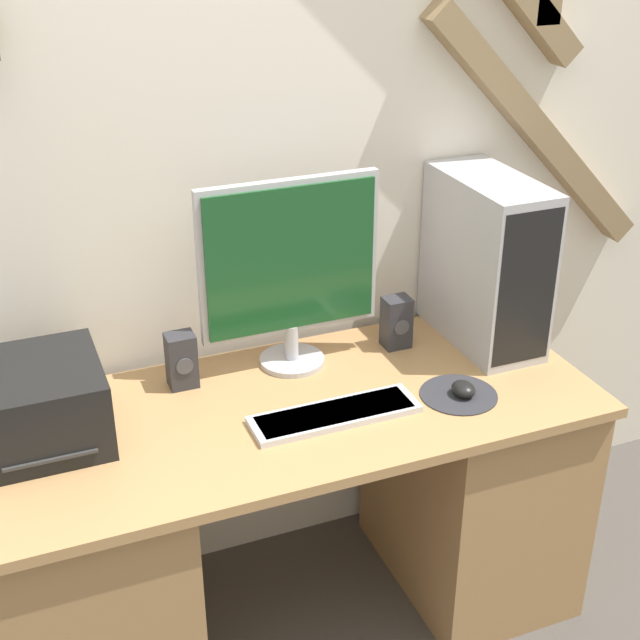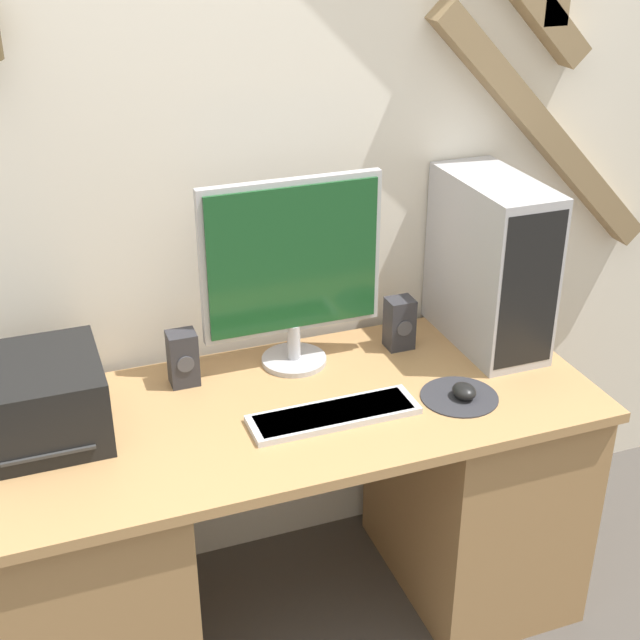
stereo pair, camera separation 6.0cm
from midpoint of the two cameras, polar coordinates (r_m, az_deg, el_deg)
wall_back at (r=2.55m, az=-3.81°, el=10.57°), size 6.40×0.18×2.70m
desk at (r=2.65m, az=-0.91°, el=-12.32°), size 1.67×0.71×0.78m
monitor at (r=2.49m, az=-1.10°, el=3.53°), size 0.52×0.19×0.56m
keyboard at (r=2.37m, az=1.62°, el=-6.06°), size 0.46×0.13×0.02m
mousepad at (r=2.49m, az=9.59°, el=-4.87°), size 0.22×0.22×0.00m
mouse at (r=2.48m, az=9.90°, el=-4.51°), size 0.06×0.08×0.04m
computer_tower at (r=2.70m, az=11.48°, el=3.59°), size 0.21×0.44×0.51m
printer at (r=2.35m, az=-16.81°, el=-4.94°), size 0.32×0.35×0.21m
speaker_left at (r=2.51m, az=-8.09°, el=-2.45°), size 0.08×0.07×0.16m
speaker_right at (r=2.69m, az=5.75°, el=-0.21°), size 0.08×0.07×0.16m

